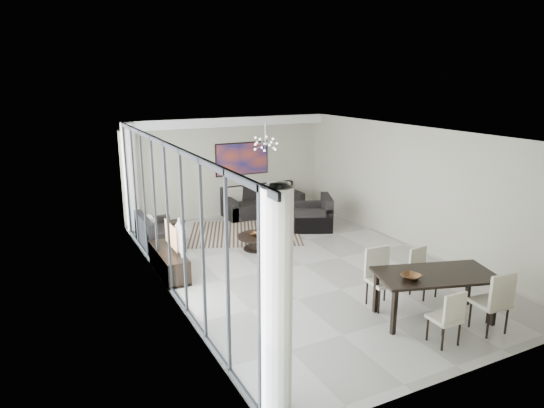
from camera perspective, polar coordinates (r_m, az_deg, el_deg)
room_shell at (r=10.53m, az=5.98°, el=0.66°), size 6.00×9.00×2.90m
window_wall at (r=9.22m, az=-11.67°, el=-1.51°), size 0.37×8.95×2.90m
soffit at (r=13.90m, az=-5.23°, el=9.62°), size 5.98×0.40×0.26m
painting at (r=14.39m, az=-3.52°, el=5.33°), size 1.68×0.04×0.98m
chandelier at (r=12.43m, az=-0.80°, el=7.12°), size 0.66×0.66×0.71m
rug at (r=12.82m, az=-3.18°, el=-3.42°), size 3.48×3.13×0.01m
coffee_table at (r=11.61m, az=-1.74°, el=-4.41°), size 0.96×0.96×0.34m
bowl_coffee at (r=11.57m, az=-2.15°, el=-3.54°), size 0.23×0.23×0.07m
sofa_main at (r=14.51m, az=-1.16°, el=-0.07°), size 2.35×0.96×0.86m
loveseat at (r=12.11m, az=-13.31°, el=-3.65°), size 0.86×1.53×0.76m
armchair at (r=13.19m, az=4.91°, el=-1.57°), size 1.35×1.38×0.89m
side_table at (r=12.18m, az=-11.09°, el=-2.82°), size 0.41×0.41×0.57m
tv_console at (r=10.39m, az=-12.04°, el=-6.71°), size 0.46×1.64×0.51m
television at (r=10.21m, az=-11.26°, el=-3.88°), size 0.34×0.97×0.55m
dining_table at (r=8.64m, az=18.67°, el=-8.27°), size 2.17×1.52×0.82m
dining_chair_sw at (r=7.97m, az=20.12°, el=-12.16°), size 0.43×0.43×0.90m
dining_chair_se at (r=8.55m, az=24.83°, el=-10.06°), size 0.53×0.53×1.06m
dining_chair_nw at (r=8.93m, az=12.58°, el=-7.91°), size 0.53×0.53×1.07m
dining_chair_ne at (r=9.57m, az=17.12°, el=-7.27°), size 0.46×0.46×0.91m
bowl_dining at (r=8.26m, az=16.04°, el=-8.22°), size 0.38×0.38×0.08m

